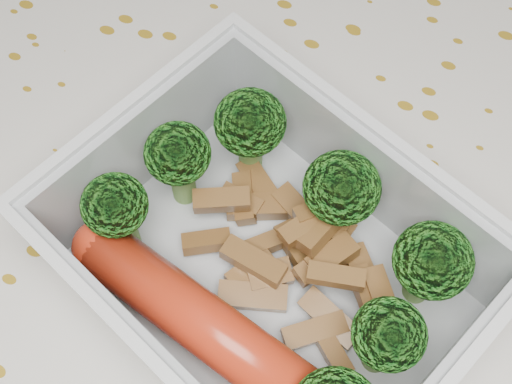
% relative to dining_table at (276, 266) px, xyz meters
% --- Properties ---
extents(dining_table, '(1.40, 0.90, 0.75)m').
position_rel_dining_table_xyz_m(dining_table, '(0.00, 0.00, 0.00)').
color(dining_table, brown).
rests_on(dining_table, ground).
extents(tablecloth, '(1.46, 0.96, 0.19)m').
position_rel_dining_table_xyz_m(tablecloth, '(0.00, 0.00, 0.05)').
color(tablecloth, silver).
rests_on(tablecloth, dining_table).
extents(lunch_container, '(0.23, 0.21, 0.07)m').
position_rel_dining_table_xyz_m(lunch_container, '(0.01, -0.04, 0.11)').
color(lunch_container, silver).
rests_on(lunch_container, tablecloth).
extents(broccoli_florets, '(0.18, 0.15, 0.06)m').
position_rel_dining_table_xyz_m(broccoli_florets, '(0.02, -0.03, 0.13)').
color(broccoli_florets, '#608C3F').
rests_on(broccoli_florets, lunch_container).
extents(meat_pile, '(0.12, 0.09, 0.03)m').
position_rel_dining_table_xyz_m(meat_pile, '(0.02, -0.03, 0.11)').
color(meat_pile, brown).
rests_on(meat_pile, lunch_container).
extents(sausage, '(0.16, 0.06, 0.03)m').
position_rel_dining_table_xyz_m(sausage, '(0.00, -0.08, 0.12)').
color(sausage, '#B82C14').
rests_on(sausage, lunch_container).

